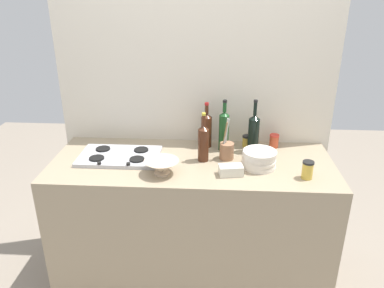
% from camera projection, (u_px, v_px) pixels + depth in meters
% --- Properties ---
extents(ground_plane, '(6.00, 6.00, 0.00)m').
position_uv_depth(ground_plane, '(192.00, 271.00, 2.79)').
color(ground_plane, gray).
rests_on(ground_plane, ground).
extents(counter_block, '(1.80, 0.70, 0.90)m').
position_uv_depth(counter_block, '(192.00, 220.00, 2.61)').
color(counter_block, tan).
rests_on(counter_block, ground).
extents(backsplash_panel, '(1.90, 0.06, 2.13)m').
position_uv_depth(backsplash_panel, '(195.00, 117.00, 2.71)').
color(backsplash_panel, beige).
rests_on(backsplash_panel, ground).
extents(stovetop_hob, '(0.52, 0.32, 0.04)m').
position_uv_depth(stovetop_hob, '(120.00, 156.00, 2.47)').
color(stovetop_hob, '#B2B2B7').
rests_on(stovetop_hob, counter_block).
extents(plate_stack, '(0.21, 0.21, 0.11)m').
position_uv_depth(plate_stack, '(259.00, 159.00, 2.33)').
color(plate_stack, silver).
rests_on(plate_stack, counter_block).
extents(wine_bottle_leftmost, '(0.07, 0.07, 0.36)m').
position_uv_depth(wine_bottle_leftmost, '(254.00, 133.00, 2.52)').
color(wine_bottle_leftmost, black).
rests_on(wine_bottle_leftmost, counter_block).
extents(wine_bottle_mid_left, '(0.07, 0.07, 0.32)m').
position_uv_depth(wine_bottle_mid_left, '(203.00, 143.00, 2.39)').
color(wine_bottle_mid_left, '#472314').
rests_on(wine_bottle_mid_left, counter_block).
extents(wine_bottle_mid_right, '(0.07, 0.07, 0.32)m').
position_uv_depth(wine_bottle_mid_right, '(206.00, 129.00, 2.60)').
color(wine_bottle_mid_right, '#472314').
rests_on(wine_bottle_mid_right, counter_block).
extents(wine_bottle_rightmost, '(0.07, 0.07, 0.35)m').
position_uv_depth(wine_bottle_rightmost, '(224.00, 130.00, 2.54)').
color(wine_bottle_rightmost, '#19471E').
rests_on(wine_bottle_rightmost, counter_block).
extents(mixing_bowl, '(0.21, 0.21, 0.09)m').
position_uv_depth(mixing_bowl, '(162.00, 166.00, 2.25)').
color(mixing_bowl, beige).
rests_on(mixing_bowl, counter_block).
extents(butter_dish, '(0.15, 0.10, 0.06)m').
position_uv_depth(butter_dish, '(231.00, 170.00, 2.25)').
color(butter_dish, silver).
rests_on(butter_dish, counter_block).
extents(utensil_crock, '(0.09, 0.09, 0.28)m').
position_uv_depth(utensil_crock, '(227.00, 150.00, 2.44)').
color(utensil_crock, '#996B4C').
rests_on(utensil_crock, counter_block).
extents(condiment_jar_front, '(0.07, 0.07, 0.09)m').
position_uv_depth(condiment_jar_front, '(274.00, 141.00, 2.62)').
color(condiment_jar_front, '#C64C2D').
rests_on(condiment_jar_front, counter_block).
extents(condiment_jar_rear, '(0.07, 0.07, 0.11)m').
position_uv_depth(condiment_jar_rear, '(308.00, 170.00, 2.20)').
color(condiment_jar_rear, gold).
rests_on(condiment_jar_rear, counter_block).
extents(condiment_jar_spare, '(0.06, 0.06, 0.08)m').
position_uv_depth(condiment_jar_spare, '(246.00, 141.00, 2.63)').
color(condiment_jar_spare, gold).
rests_on(condiment_jar_spare, counter_block).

